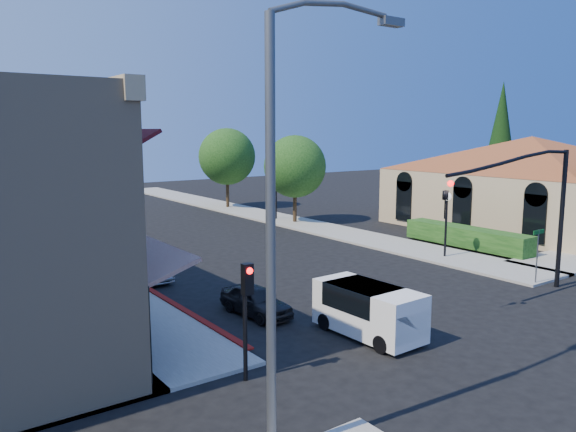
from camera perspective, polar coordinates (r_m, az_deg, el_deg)
ground at (r=20.25m, az=18.21°, el=-11.41°), size 120.00×120.00×0.00m
sidewalk_left at (r=39.21m, az=-25.16°, el=-2.05°), size 3.50×50.00×0.12m
sidewalk_right at (r=45.63m, az=-3.08°, el=0.17°), size 3.50×50.00×0.12m
curb_red_strip at (r=21.98m, az=-10.82°, el=-9.51°), size 0.25×10.00×0.06m
mission_building at (r=43.90m, az=23.34°, el=3.99°), size 30.12×30.12×6.40m
hedge at (r=34.50m, az=17.66°, el=-3.10°), size 1.40×8.00×1.10m
conifer_far at (r=52.35m, az=20.81°, el=7.64°), size 3.20×3.20×11.00m
street_tree_a at (r=41.12m, az=0.71°, el=5.05°), size 4.56×4.56×6.48m
street_tree_b at (r=49.49m, az=-6.22°, el=6.02°), size 4.94×4.94×7.02m
signal_mast_arm at (r=24.96m, az=23.85°, el=1.69°), size 8.01×0.39×6.00m
secondary_signal at (r=15.23m, az=-4.24°, el=-8.48°), size 0.28×0.42×3.32m
cobra_streetlight at (r=11.18m, az=-0.29°, el=0.78°), size 3.60×0.25×9.31m
street_name_sign at (r=27.07m, az=24.03°, el=-2.95°), size 0.80×0.06×2.50m
lamppost_left_near at (r=20.69m, az=-15.05°, el=-2.96°), size 0.44×0.44×3.57m
lamppost_left_far at (r=34.01m, az=-23.46°, el=1.09°), size 0.44×0.44×3.57m
lamppost_right_near at (r=30.94m, az=15.82°, el=0.80°), size 0.44×0.44×3.57m
lamppost_right_far at (r=42.69m, az=-1.22°, el=3.22°), size 0.44×0.44×3.57m
white_van at (r=19.04m, az=8.27°, el=-9.21°), size 1.80×3.89×1.70m
parked_car_a at (r=21.09m, az=-3.29°, el=-8.57°), size 1.57×3.37×1.12m
parked_car_b at (r=26.54m, az=-14.06°, el=-5.28°), size 1.29×3.23×1.04m
parked_car_c at (r=38.10m, az=-18.82°, el=-1.17°), size 2.03×4.22×1.18m
parked_car_d at (r=44.07m, az=-23.07°, el=-0.16°), size 1.91×4.06×1.12m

